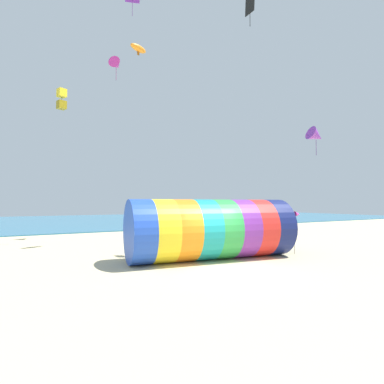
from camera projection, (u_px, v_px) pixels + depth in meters
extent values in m
plane|color=#CCBA8C|center=(226.00, 269.00, 12.76)|extent=(120.00, 120.00, 0.00)
cube|color=teal|center=(80.00, 221.00, 46.49)|extent=(120.00, 40.00, 0.10)
cylinder|color=blue|center=(140.00, 232.00, 13.79)|extent=(1.44, 3.11, 3.00)
cylinder|color=yellow|center=(161.00, 231.00, 14.17)|extent=(1.44, 3.11, 3.00)
cylinder|color=orange|center=(182.00, 230.00, 14.56)|extent=(1.44, 3.11, 3.00)
cylinder|color=teal|center=(202.00, 229.00, 14.94)|extent=(1.44, 3.11, 3.00)
cylinder|color=green|center=(221.00, 229.00, 15.33)|extent=(1.44, 3.11, 3.00)
cylinder|color=purple|center=(238.00, 228.00, 15.71)|extent=(1.44, 3.11, 3.00)
cylinder|color=red|center=(255.00, 228.00, 16.09)|extent=(1.44, 3.11, 3.00)
cylinder|color=navy|center=(271.00, 227.00, 16.48)|extent=(1.44, 3.11, 3.00)
cylinder|color=black|center=(279.00, 227.00, 16.68)|extent=(0.43, 2.74, 2.76)
cylinder|color=black|center=(285.00, 243.00, 17.82)|extent=(0.24, 0.24, 0.81)
cube|color=red|center=(284.00, 232.00, 17.85)|extent=(0.42, 0.34, 0.61)
sphere|color=tan|center=(284.00, 224.00, 17.86)|extent=(0.22, 0.22, 0.22)
cube|color=yellow|center=(62.00, 93.00, 23.34)|extent=(0.75, 0.75, 0.63)
cube|color=olive|center=(62.00, 105.00, 23.31)|extent=(0.75, 0.75, 0.63)
cylinder|color=black|center=(62.00, 99.00, 23.32)|extent=(0.02, 0.02, 1.68)
cone|color=purple|center=(316.00, 136.00, 21.60)|extent=(1.55, 1.30, 1.36)
cylinder|color=#4C1E6B|center=(316.00, 147.00, 21.57)|extent=(0.03, 0.03, 1.13)
cylinder|color=#4C1E6B|center=(132.00, 6.00, 21.42)|extent=(0.03, 0.03, 1.49)
cube|color=black|center=(250.00, 5.00, 16.75)|extent=(0.11, 0.72, 1.05)
cylinder|color=black|center=(250.00, 17.00, 16.72)|extent=(0.03, 0.03, 1.05)
ellipsoid|color=orange|center=(138.00, 48.00, 19.86)|extent=(1.41, 1.02, 0.46)
cube|color=#8F4F12|center=(138.00, 53.00, 19.85)|extent=(0.18, 0.10, 0.34)
cone|color=#D1339E|center=(116.00, 65.00, 24.28)|extent=(1.38, 1.40, 1.04)
cylinder|color=#7D1E5E|center=(116.00, 74.00, 24.26)|extent=(0.03, 0.03, 1.04)
cylinder|color=silver|center=(294.00, 232.00, 16.56)|extent=(0.05, 0.05, 2.38)
cone|color=#D1339E|center=(297.00, 214.00, 16.70)|extent=(0.45, 0.36, 0.36)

